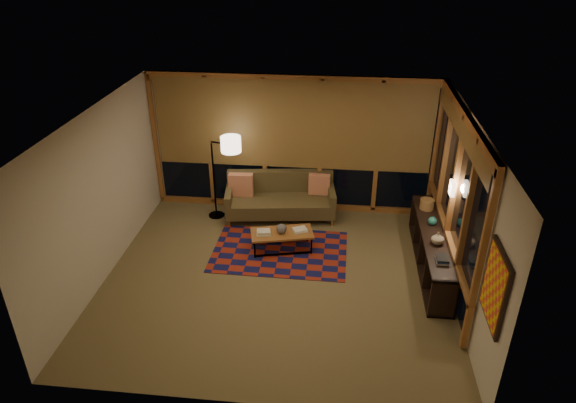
# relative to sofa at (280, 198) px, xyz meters

# --- Properties ---
(floor) EXTENTS (5.50, 5.00, 0.01)m
(floor) POSITION_rel_sofa_xyz_m (0.19, -2.00, -0.42)
(floor) COLOR olive
(floor) RESTS_ON ground
(ceiling) EXTENTS (5.50, 5.00, 0.01)m
(ceiling) POSITION_rel_sofa_xyz_m (0.19, -2.00, 2.28)
(ceiling) COLOR beige
(ceiling) RESTS_ON walls
(walls) EXTENTS (5.51, 5.01, 2.70)m
(walls) POSITION_rel_sofa_xyz_m (0.19, -2.00, 0.93)
(walls) COLOR beige
(walls) RESTS_ON floor
(window_wall_back) EXTENTS (5.30, 0.16, 2.60)m
(window_wall_back) POSITION_rel_sofa_xyz_m (0.19, 0.43, 0.93)
(window_wall_back) COLOR #94592A
(window_wall_back) RESTS_ON walls
(window_wall_right) EXTENTS (0.16, 3.70, 2.60)m
(window_wall_right) POSITION_rel_sofa_xyz_m (2.87, -1.40, 0.93)
(window_wall_right) COLOR #94592A
(window_wall_right) RESTS_ON walls
(wall_art) EXTENTS (0.06, 0.74, 0.94)m
(wall_art) POSITION_rel_sofa_xyz_m (2.90, -3.85, 1.03)
(wall_art) COLOR red
(wall_art) RESTS_ON walls
(wall_sconce) EXTENTS (0.12, 0.18, 0.22)m
(wall_sconce) POSITION_rel_sofa_xyz_m (2.81, -1.55, 1.13)
(wall_sconce) COLOR #FEE9C3
(wall_sconce) RESTS_ON walls
(sofa) EXTENTS (2.15, 1.09, 0.84)m
(sofa) POSITION_rel_sofa_xyz_m (0.00, 0.00, 0.00)
(sofa) COLOR #43391F
(sofa) RESTS_ON floor
(pillow_left) EXTENTS (0.48, 0.18, 0.47)m
(pillow_left) POSITION_rel_sofa_xyz_m (-0.77, 0.03, 0.24)
(pillow_left) COLOR red
(pillow_left) RESTS_ON sofa
(pillow_right) EXTENTS (0.41, 0.15, 0.41)m
(pillow_right) POSITION_rel_sofa_xyz_m (0.73, 0.23, 0.20)
(pillow_right) COLOR red
(pillow_right) RESTS_ON sofa
(area_rug) EXTENTS (2.34, 1.57, 0.01)m
(area_rug) POSITION_rel_sofa_xyz_m (0.14, -1.22, -0.42)
(area_rug) COLOR maroon
(area_rug) RESTS_ON floor
(coffee_table) EXTENTS (1.15, 0.73, 0.36)m
(coffee_table) POSITION_rel_sofa_xyz_m (0.17, -1.15, -0.24)
(coffee_table) COLOR #94592A
(coffee_table) RESTS_ON floor
(book_stack_a) EXTENTS (0.28, 0.24, 0.07)m
(book_stack_a) POSITION_rel_sofa_xyz_m (-0.14, -1.24, -0.03)
(book_stack_a) COLOR white
(book_stack_a) RESTS_ON coffee_table
(book_stack_b) EXTENTS (0.30, 0.28, 0.05)m
(book_stack_b) POSITION_rel_sofa_xyz_m (0.48, -1.08, -0.04)
(book_stack_b) COLOR white
(book_stack_b) RESTS_ON coffee_table
(ceramic_pot) EXTENTS (0.23, 0.23, 0.18)m
(ceramic_pot) POSITION_rel_sofa_xyz_m (0.16, -1.17, 0.02)
(ceramic_pot) COLOR #25252B
(ceramic_pot) RESTS_ON coffee_table
(floor_lamp) EXTENTS (0.63, 0.48, 1.70)m
(floor_lamp) POSITION_rel_sofa_xyz_m (-1.26, -0.08, 0.43)
(floor_lamp) COLOR black
(floor_lamp) RESTS_ON floor
(bookshelf) EXTENTS (0.40, 2.65, 0.66)m
(bookshelf) POSITION_rel_sofa_xyz_m (2.68, -1.39, -0.09)
(bookshelf) COLOR black
(bookshelf) RESTS_ON floor
(basket) EXTENTS (0.26, 0.26, 0.18)m
(basket) POSITION_rel_sofa_xyz_m (2.66, -0.59, 0.33)
(basket) COLOR #A07848
(basket) RESTS_ON bookshelf
(teal_bowl) EXTENTS (0.16, 0.16, 0.15)m
(teal_bowl) POSITION_rel_sofa_xyz_m (2.68, -1.15, 0.31)
(teal_bowl) COLOR #227065
(teal_bowl) RESTS_ON bookshelf
(vase) EXTENTS (0.23, 0.23, 0.20)m
(vase) POSITION_rel_sofa_xyz_m (2.68, -1.73, 0.34)
(vase) COLOR tan
(vase) RESTS_ON bookshelf
(shelf_book_stack) EXTENTS (0.25, 0.30, 0.08)m
(shelf_book_stack) POSITION_rel_sofa_xyz_m (2.68, -2.21, 0.28)
(shelf_book_stack) COLOR white
(shelf_book_stack) RESTS_ON bookshelf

